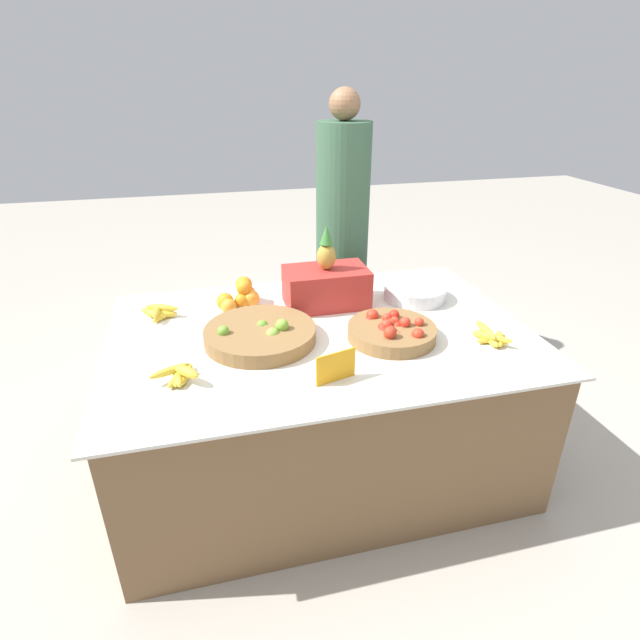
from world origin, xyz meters
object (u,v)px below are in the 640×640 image
at_px(produce_crate, 326,284).
at_px(lime_bowl, 260,334).
at_px(price_sign, 336,367).
at_px(tomato_basket, 391,331).
at_px(vendor_person, 342,243).
at_px(metal_bowl, 415,292).

bearing_deg(produce_crate, lime_bowl, -140.57).
bearing_deg(price_sign, produce_crate, 63.29).
height_order(tomato_basket, vendor_person, vendor_person).
height_order(metal_bowl, vendor_person, vendor_person).
relative_size(tomato_basket, metal_bowl, 1.23).
xyz_separation_m(lime_bowl, produce_crate, (0.34, 0.28, 0.07)).
distance_m(metal_bowl, vendor_person, 0.74).
bearing_deg(lime_bowl, metal_bowl, 17.60).
relative_size(tomato_basket, price_sign, 2.36).
bearing_deg(price_sign, lime_bowl, 106.31).
bearing_deg(price_sign, tomato_basket, 24.17).
xyz_separation_m(metal_bowl, vendor_person, (-0.14, 0.72, 0.03)).
bearing_deg(price_sign, vendor_person, 57.82).
height_order(lime_bowl, produce_crate, produce_crate).
bearing_deg(produce_crate, vendor_person, 68.22).
distance_m(tomato_basket, price_sign, 0.38).
bearing_deg(metal_bowl, produce_crate, 174.71).
height_order(lime_bowl, tomato_basket, same).
distance_m(price_sign, vendor_person, 1.37).
height_order(metal_bowl, produce_crate, produce_crate).
bearing_deg(tomato_basket, metal_bowl, 53.98).
distance_m(lime_bowl, metal_bowl, 0.79).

